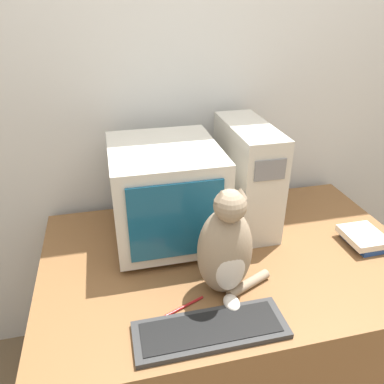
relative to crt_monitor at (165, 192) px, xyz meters
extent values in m
cube|color=silver|center=(0.22, 0.34, 0.28)|extent=(7.00, 0.05, 2.50)
cube|color=brown|center=(0.22, -0.18, -0.59)|extent=(1.45, 0.93, 0.76)
cube|color=beige|center=(0.00, 0.00, -0.19)|extent=(0.29, 0.27, 0.02)
cube|color=beige|center=(0.00, 0.00, 0.01)|extent=(0.41, 0.46, 0.37)
cube|color=navy|center=(0.00, -0.23, 0.01)|extent=(0.33, 0.01, 0.29)
cube|color=beige|center=(0.36, 0.05, 0.02)|extent=(0.17, 0.44, 0.44)
cube|color=slate|center=(0.36, -0.17, 0.14)|extent=(0.12, 0.01, 0.08)
cube|color=#2D2D2D|center=(0.04, -0.54, -0.20)|extent=(0.47, 0.16, 0.02)
cube|color=black|center=(0.04, -0.54, -0.19)|extent=(0.42, 0.12, 0.00)
ellipsoid|color=gray|center=(0.13, -0.37, -0.05)|extent=(0.19, 0.16, 0.32)
ellipsoid|color=beige|center=(0.13, -0.42, -0.07)|extent=(0.10, 0.04, 0.18)
sphere|color=gray|center=(0.13, -0.39, 0.14)|extent=(0.10, 0.10, 0.10)
cone|color=gray|center=(0.10, -0.39, 0.18)|extent=(0.04, 0.04, 0.03)
cone|color=gray|center=(0.16, -0.39, 0.18)|extent=(0.04, 0.04, 0.03)
ellipsoid|color=beige|center=(0.13, -0.45, -0.19)|extent=(0.05, 0.08, 0.04)
cylinder|color=gray|center=(0.22, -0.38, -0.19)|extent=(0.18, 0.10, 0.03)
cube|color=#234793|center=(0.77, -0.25, -0.19)|extent=(0.12, 0.16, 0.03)
cube|color=beige|center=(0.76, -0.24, -0.17)|extent=(0.15, 0.17, 0.03)
cylinder|color=maroon|center=(-0.02, -0.42, -0.20)|extent=(0.14, 0.07, 0.01)
camera|label=1|loc=(-0.20, -1.31, 0.70)|focal=35.00mm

